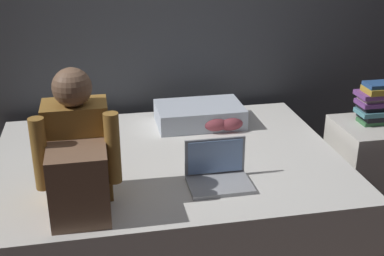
{
  "coord_description": "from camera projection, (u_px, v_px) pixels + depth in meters",
  "views": [
    {
      "loc": [
        -0.57,
        -2.31,
        1.79
      ],
      "look_at": [
        -0.1,
        0.1,
        0.76
      ],
      "focal_mm": 47.8,
      "sensor_mm": 36.0,
      "label": 1
    }
  ],
  "objects": [
    {
      "name": "bed",
      "position": [
        168.0,
        195.0,
        3.02
      ],
      "size": [
        2.0,
        1.5,
        0.51
      ],
      "color": "brown",
      "rests_on": "ground_plane"
    },
    {
      "name": "nightstand",
      "position": [
        368.0,
        167.0,
        3.26
      ],
      "size": [
        0.44,
        0.46,
        0.59
      ],
      "color": "beige",
      "rests_on": "ground_plane"
    },
    {
      "name": "person_sitting",
      "position": [
        78.0,
        156.0,
        2.35
      ],
      "size": [
        0.39,
        0.44,
        0.66
      ],
      "color": "olive",
      "rests_on": "bed"
    },
    {
      "name": "laptop",
      "position": [
        218.0,
        173.0,
        2.62
      ],
      "size": [
        0.32,
        0.23,
        0.22
      ],
      "color": "#9EA0A5",
      "rests_on": "bed"
    },
    {
      "name": "pillow",
      "position": [
        199.0,
        115.0,
        3.36
      ],
      "size": [
        0.56,
        0.36,
        0.13
      ],
      "primitive_type": "cube",
      "color": "silver",
      "rests_on": "bed"
    },
    {
      "name": "book_stack",
      "position": [
        376.0,
        103.0,
        3.14
      ],
      "size": [
        0.23,
        0.17,
        0.26
      ],
      "color": "#387042",
      "rests_on": "nightstand"
    },
    {
      "name": "clothes_pile",
      "position": [
        219.0,
        122.0,
        3.27
      ],
      "size": [
        0.29,
        0.18,
        0.11
      ],
      "color": "#8E3D47",
      "rests_on": "bed"
    }
  ]
}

